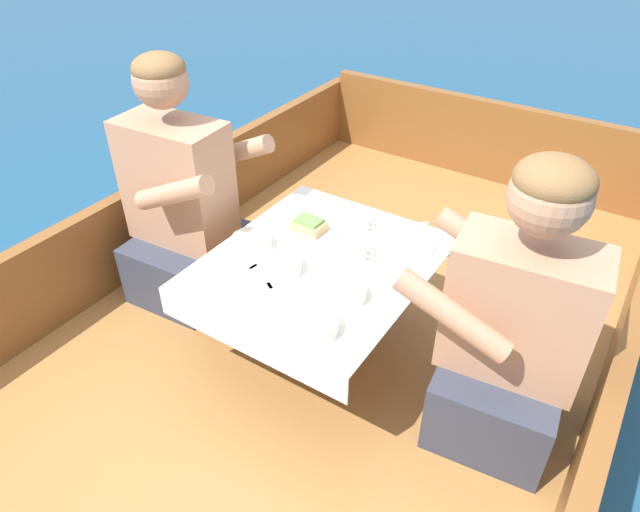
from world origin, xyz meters
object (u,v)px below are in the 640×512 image
Objects in this scene: person_port at (182,208)px; coffee_cup_port at (361,222)px; sandwich at (309,225)px; coffee_cup_starboard at (357,249)px; person_starboard at (512,332)px.

person_port is 11.13× the size of coffee_cup_port.
sandwich is 0.22m from coffee_cup_starboard.
person_port is 0.71m from coffee_cup_port.
person_port is 8.59× the size of sandwich.
person_port is 9.34× the size of coffee_cup_starboard.
person_port is at bearing -5.25° from person_starboard.
coffee_cup_starboard is at bearing -11.74° from person_starboard.
coffee_cup_starboard is (0.74, 0.08, 0.04)m from person_port.
person_port reaches higher than coffee_cup_port.
person_port is 0.75m from coffee_cup_starboard.
person_port is 1.05× the size of person_starboard.
person_port reaches higher than person_starboard.
person_port is at bearing -174.21° from coffee_cup_starboard.
sandwich is at bearing 8.21° from person_port.
coffee_cup_starboard is at bearing -9.87° from sandwich.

